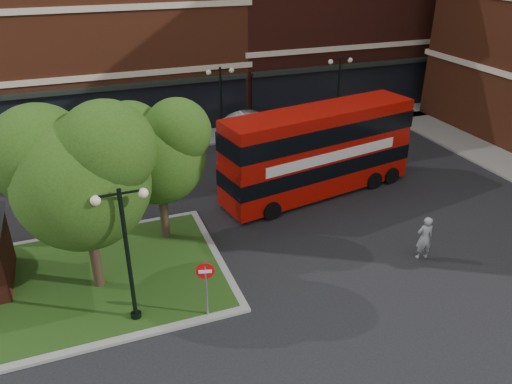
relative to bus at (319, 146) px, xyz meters
name	(u,v)px	position (x,y,z in m)	size (l,w,h in m)	color
ground	(286,288)	(-4.66, -6.76, -2.55)	(120.00, 120.00, 0.00)	black
pavement_far	(184,139)	(-4.66, 9.74, -2.49)	(44.00, 3.00, 0.12)	slate
terrace_far_left	(33,18)	(-12.66, 17.24, 4.45)	(26.00, 12.00, 14.00)	brown
traffic_island	(57,287)	(-12.66, -3.76, -2.48)	(12.60, 7.60, 0.15)	gray
tree_island_west	(77,170)	(-11.25, -4.18, 2.24)	(5.40, 4.71, 7.21)	#2D2116
tree_island_east	(155,148)	(-8.23, -1.70, 1.69)	(4.46, 3.90, 6.29)	#2D2116
lamp_island	(127,251)	(-10.16, -6.56, 0.28)	(1.72, 0.36, 5.00)	black
lamp_far_left	(221,103)	(-2.66, 7.74, 0.28)	(1.72, 0.36, 5.00)	black
lamp_far_right	(338,91)	(5.34, 7.74, 0.28)	(1.72, 0.36, 5.00)	black
bus	(319,146)	(0.00, 0.00, 0.00)	(10.42, 4.08, 3.89)	#A80D06
woman	(425,238)	(1.32, -6.87, -1.60)	(0.69, 0.45, 1.90)	gray
car_silver	(157,137)	(-6.44, 9.24, -1.94)	(1.44, 3.58, 1.22)	silver
car_white	(254,123)	(0.01, 9.24, -1.80)	(1.59, 4.57, 1.51)	silver
no_entry_sign	(206,279)	(-7.84, -7.26, -0.96)	(0.61, 0.20, 2.23)	slate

